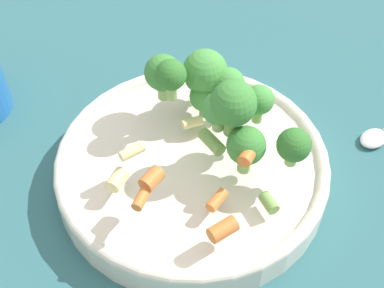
% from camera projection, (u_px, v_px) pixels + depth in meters
% --- Properties ---
extents(ground_plane, '(3.00, 3.00, 0.00)m').
position_uv_depth(ground_plane, '(192.00, 178.00, 0.58)').
color(ground_plane, '#2D6066').
extents(bowl, '(0.28, 0.28, 0.04)m').
position_uv_depth(bowl, '(192.00, 166.00, 0.56)').
color(bowl, silver).
rests_on(bowl, ground_plane).
extents(pasta_salad, '(0.22, 0.19, 0.10)m').
position_uv_depth(pasta_salad, '(215.00, 100.00, 0.53)').
color(pasta_salad, '#8CB766').
rests_on(pasta_salad, bowl).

